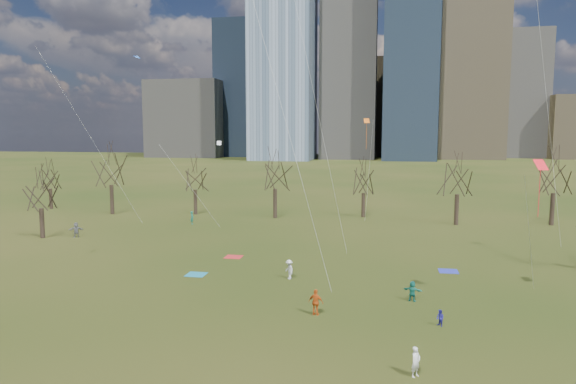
% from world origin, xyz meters
% --- Properties ---
extents(ground, '(500.00, 500.00, 0.00)m').
position_xyz_m(ground, '(0.00, 0.00, 0.00)').
color(ground, black).
rests_on(ground, ground).
extents(downtown_skyline, '(212.50, 78.00, 118.00)m').
position_xyz_m(downtown_skyline, '(-2.43, 210.64, 39.01)').
color(downtown_skyline, slate).
rests_on(downtown_skyline, ground).
extents(bare_tree_row, '(113.04, 29.80, 9.50)m').
position_xyz_m(bare_tree_row, '(-0.09, 37.22, 6.12)').
color(bare_tree_row, black).
rests_on(bare_tree_row, ground).
extents(blanket_teal, '(1.60, 1.50, 0.03)m').
position_xyz_m(blanket_teal, '(-7.62, 10.86, 0.01)').
color(blanket_teal, teal).
rests_on(blanket_teal, ground).
extents(blanket_navy, '(1.60, 1.50, 0.03)m').
position_xyz_m(blanket_navy, '(13.29, 15.78, 0.01)').
color(blanket_navy, '#2630B2').
rests_on(blanket_navy, ground).
extents(blanket_crimson, '(1.60, 1.50, 0.03)m').
position_xyz_m(blanket_crimson, '(-6.27, 17.30, 0.01)').
color(blanket_crimson, red).
rests_on(blanket_crimson, ground).
extents(person_1, '(0.64, 0.65, 1.50)m').
position_xyz_m(person_1, '(9.34, -4.31, 0.75)').
color(person_1, white).
rests_on(person_1, ground).
extents(person_4, '(1.09, 0.65, 1.73)m').
position_xyz_m(person_4, '(3.48, 3.19, 0.86)').
color(person_4, '#CC5316').
rests_on(person_4, ground).
extents(person_5, '(1.41, 0.79, 1.45)m').
position_xyz_m(person_5, '(9.80, 7.19, 0.73)').
color(person_5, '#1B7B6B').
rests_on(person_5, ground).
extents(person_8, '(0.62, 0.64, 1.05)m').
position_xyz_m(person_8, '(11.22, 2.64, 0.52)').
color(person_8, '#28249E').
rests_on(person_8, ground).
extents(person_9, '(1.10, 1.17, 1.59)m').
position_xyz_m(person_9, '(0.28, 11.02, 0.79)').
color(person_9, silver).
rests_on(person_9, ground).
extents(person_11, '(1.67, 1.08, 1.72)m').
position_xyz_m(person_11, '(-26.42, 22.94, 0.86)').
color(person_11, slate).
rests_on(person_11, ground).
extents(person_13, '(0.61, 0.72, 1.68)m').
position_xyz_m(person_13, '(-16.59, 33.32, 0.84)').
color(person_13, '#19725D').
rests_on(person_13, ground).
extents(kites_airborne, '(59.70, 37.32, 32.49)m').
position_xyz_m(kites_airborne, '(1.79, 13.01, 13.90)').
color(kites_airborne, '#F6F727').
rests_on(kites_airborne, ground).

